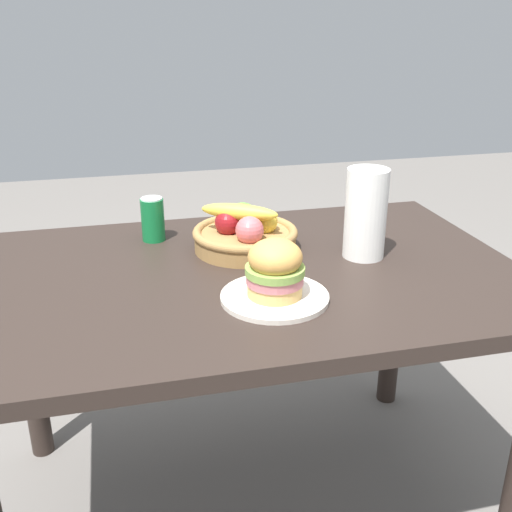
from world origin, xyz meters
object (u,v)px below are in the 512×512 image
(sandwich, at_px, (275,268))
(paper_towel_roll, at_px, (366,214))
(plate, at_px, (275,297))
(fruit_basket, at_px, (245,233))
(soda_can, at_px, (153,219))

(sandwich, xyz_separation_m, paper_towel_roll, (0.30, 0.20, 0.04))
(plate, xyz_separation_m, fruit_basket, (0.00, 0.32, 0.04))
(plate, relative_size, fruit_basket, 0.86)
(sandwich, xyz_separation_m, soda_can, (-0.24, 0.46, -0.01))
(soda_can, distance_m, fruit_basket, 0.27)
(plate, bearing_deg, soda_can, 117.39)
(sandwich, height_order, soda_can, sandwich)
(soda_can, relative_size, paper_towel_roll, 0.53)
(sandwich, xyz_separation_m, fruit_basket, (0.00, 0.32, -0.03))
(fruit_basket, height_order, paper_towel_roll, paper_towel_roll)
(plate, xyz_separation_m, paper_towel_roll, (0.30, 0.20, 0.11))
(plate, bearing_deg, fruit_basket, 89.40)
(paper_towel_roll, bearing_deg, plate, -146.67)
(plate, xyz_separation_m, soda_can, (-0.24, 0.46, 0.06))
(soda_can, xyz_separation_m, paper_towel_roll, (0.54, -0.26, 0.06))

